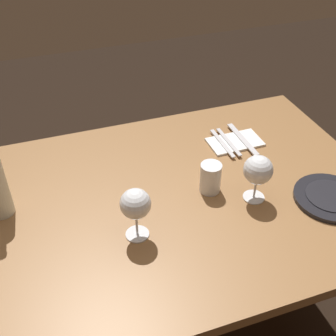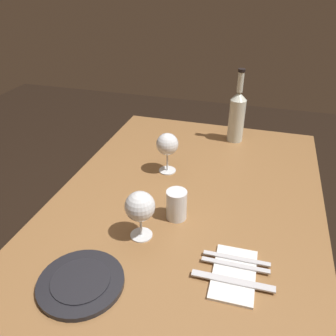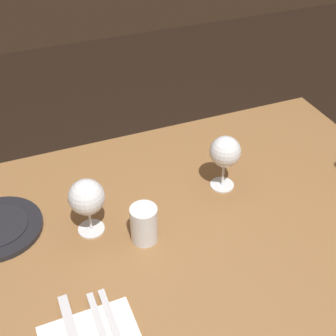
# 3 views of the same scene
# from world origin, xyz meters

# --- Properties ---
(ground_plane) EXTENTS (6.00, 6.00, 0.00)m
(ground_plane) POSITION_xyz_m (0.00, 0.00, 0.00)
(ground_plane) COLOR black
(dining_table) EXTENTS (1.30, 0.90, 0.74)m
(dining_table) POSITION_xyz_m (0.00, 0.00, 0.65)
(dining_table) COLOR olive
(dining_table) RESTS_ON ground
(wine_glass_left) EXTENTS (0.09, 0.09, 0.15)m
(wine_glass_left) POSITION_xyz_m (0.22, -0.09, 0.84)
(wine_glass_left) COLOR white
(wine_glass_left) RESTS_ON dining_table
(wine_glass_right) EXTENTS (0.08, 0.08, 0.16)m
(wine_glass_right) POSITION_xyz_m (-0.16, -0.12, 0.85)
(wine_glass_right) COLOR white
(wine_glass_right) RESTS_ON dining_table
(water_tumbler) EXTENTS (0.07, 0.07, 0.10)m
(water_tumbler) POSITION_xyz_m (0.11, -0.01, 0.78)
(water_tumbler) COLOR white
(water_tumbler) RESTS_ON dining_table
(dinner_plate) EXTENTS (0.22, 0.22, 0.02)m
(dinner_plate) POSITION_xyz_m (0.44, -0.17, 0.75)
(dinner_plate) COLOR black
(dinner_plate) RESTS_ON dining_table
(folded_napkin) EXTENTS (0.19, 0.11, 0.01)m
(folded_napkin) POSITION_xyz_m (0.30, 0.20, 0.74)
(folded_napkin) COLOR white
(folded_napkin) RESTS_ON dining_table
(fork_inner) EXTENTS (0.02, 0.18, 0.00)m
(fork_inner) POSITION_xyz_m (0.27, 0.20, 0.75)
(fork_inner) COLOR silver
(fork_inner) RESTS_ON folded_napkin
(fork_outer) EXTENTS (0.02, 0.18, 0.00)m
(fork_outer) POSITION_xyz_m (0.25, 0.20, 0.75)
(fork_outer) COLOR silver
(fork_outer) RESTS_ON folded_napkin
(table_knife) EXTENTS (0.02, 0.21, 0.00)m
(table_knife) POSITION_xyz_m (0.33, 0.20, 0.75)
(table_knife) COLOR silver
(table_knife) RESTS_ON folded_napkin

